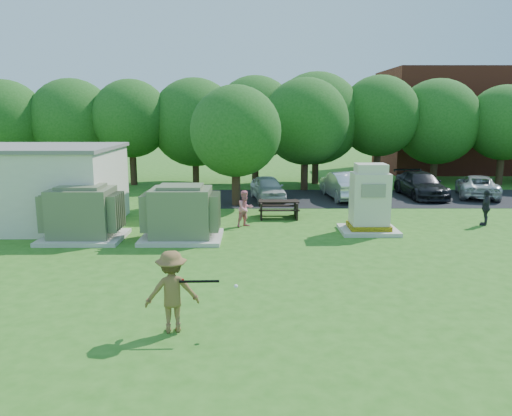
{
  "coord_description": "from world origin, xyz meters",
  "views": [
    {
      "loc": [
        -0.06,
        -13.8,
        4.76
      ],
      "look_at": [
        0.0,
        4.0,
        1.3
      ],
      "focal_mm": 35.0,
      "sensor_mm": 36.0,
      "label": 1
    }
  ],
  "objects_px": {
    "generator_cabinet": "(370,203)",
    "batter": "(172,291)",
    "car_dark": "(421,185)",
    "person_walking_right": "(486,208)",
    "car_silver_a": "(343,185)",
    "picnic_table": "(279,207)",
    "transformer_left": "(83,214)",
    "person_at_picnic": "(245,209)",
    "car_silver_b": "(477,186)",
    "transformer_right": "(181,214)",
    "car_white": "(268,188)"
  },
  "relations": [
    {
      "from": "car_white",
      "to": "car_dark",
      "type": "height_order",
      "value": "car_dark"
    },
    {
      "from": "car_silver_b",
      "to": "transformer_right",
      "type": "bearing_deg",
      "value": 48.96
    },
    {
      "from": "transformer_right",
      "to": "generator_cabinet",
      "type": "height_order",
      "value": "generator_cabinet"
    },
    {
      "from": "transformer_right",
      "to": "generator_cabinet",
      "type": "relative_size",
      "value": 1.09
    },
    {
      "from": "car_dark",
      "to": "transformer_right",
      "type": "bearing_deg",
      "value": -144.55
    },
    {
      "from": "transformer_left",
      "to": "person_walking_right",
      "type": "height_order",
      "value": "transformer_left"
    },
    {
      "from": "car_silver_a",
      "to": "car_dark",
      "type": "bearing_deg",
      "value": -179.26
    },
    {
      "from": "person_at_picnic",
      "to": "person_walking_right",
      "type": "relative_size",
      "value": 1.01
    },
    {
      "from": "transformer_left",
      "to": "car_white",
      "type": "height_order",
      "value": "transformer_left"
    },
    {
      "from": "car_white",
      "to": "car_silver_b",
      "type": "xyz_separation_m",
      "value": [
        11.86,
        0.87,
        -0.03
      ]
    },
    {
      "from": "person_at_picnic",
      "to": "car_silver_b",
      "type": "bearing_deg",
      "value": -6.63
    },
    {
      "from": "picnic_table",
      "to": "car_dark",
      "type": "xyz_separation_m",
      "value": [
        8.27,
        5.57,
        0.2
      ]
    },
    {
      "from": "car_silver_a",
      "to": "car_silver_b",
      "type": "distance_m",
      "value": 7.7
    },
    {
      "from": "picnic_table",
      "to": "car_dark",
      "type": "bearing_deg",
      "value": 33.96
    },
    {
      "from": "transformer_left",
      "to": "car_silver_b",
      "type": "bearing_deg",
      "value": 26.55
    },
    {
      "from": "generator_cabinet",
      "to": "person_at_picnic",
      "type": "distance_m",
      "value": 5.07
    },
    {
      "from": "transformer_left",
      "to": "car_white",
      "type": "relative_size",
      "value": 0.79
    },
    {
      "from": "person_walking_right",
      "to": "car_silver_a",
      "type": "bearing_deg",
      "value": -110.96
    },
    {
      "from": "generator_cabinet",
      "to": "batter",
      "type": "bearing_deg",
      "value": -124.9
    },
    {
      "from": "generator_cabinet",
      "to": "person_at_picnic",
      "type": "relative_size",
      "value": 1.8
    },
    {
      "from": "transformer_left",
      "to": "person_walking_right",
      "type": "xyz_separation_m",
      "value": [
        16.23,
        2.34,
        -0.21
      ]
    },
    {
      "from": "picnic_table",
      "to": "car_silver_b",
      "type": "xyz_separation_m",
      "value": [
        11.48,
        5.6,
        0.13
      ]
    },
    {
      "from": "transformer_right",
      "to": "person_walking_right",
      "type": "xyz_separation_m",
      "value": [
        12.53,
        2.34,
        -0.21
      ]
    },
    {
      "from": "person_at_picnic",
      "to": "car_silver_a",
      "type": "distance_m",
      "value": 8.61
    },
    {
      "from": "transformer_right",
      "to": "car_dark",
      "type": "xyz_separation_m",
      "value": [
        12.12,
        9.47,
        -0.28
      ]
    },
    {
      "from": "person_at_picnic",
      "to": "car_silver_b",
      "type": "relative_size",
      "value": 0.35
    },
    {
      "from": "transformer_right",
      "to": "picnic_table",
      "type": "distance_m",
      "value": 5.5
    },
    {
      "from": "car_silver_a",
      "to": "car_silver_b",
      "type": "bearing_deg",
      "value": 177.98
    },
    {
      "from": "batter",
      "to": "person_at_picnic",
      "type": "xyz_separation_m",
      "value": [
        1.41,
        10.13,
        -0.15
      ]
    },
    {
      "from": "person_at_picnic",
      "to": "car_silver_b",
      "type": "height_order",
      "value": "person_at_picnic"
    },
    {
      "from": "generator_cabinet",
      "to": "picnic_table",
      "type": "distance_m",
      "value": 4.51
    },
    {
      "from": "transformer_left",
      "to": "person_at_picnic",
      "type": "relative_size",
      "value": 1.96
    },
    {
      "from": "transformer_right",
      "to": "generator_cabinet",
      "type": "distance_m",
      "value": 7.39
    },
    {
      "from": "car_silver_a",
      "to": "person_at_picnic",
      "type": "bearing_deg",
      "value": 45.58
    },
    {
      "from": "car_white",
      "to": "batter",
      "type": "bearing_deg",
      "value": -108.0
    },
    {
      "from": "transformer_right",
      "to": "picnic_table",
      "type": "bearing_deg",
      "value": 45.44
    },
    {
      "from": "batter",
      "to": "car_dark",
      "type": "bearing_deg",
      "value": -134.72
    },
    {
      "from": "car_dark",
      "to": "car_silver_b",
      "type": "distance_m",
      "value": 3.21
    },
    {
      "from": "transformer_left",
      "to": "generator_cabinet",
      "type": "bearing_deg",
      "value": 5.75
    },
    {
      "from": "picnic_table",
      "to": "car_white",
      "type": "distance_m",
      "value": 4.76
    },
    {
      "from": "batter",
      "to": "car_silver_a",
      "type": "bearing_deg",
      "value": -123.77
    },
    {
      "from": "transformer_right",
      "to": "batter",
      "type": "xyz_separation_m",
      "value": [
        0.95,
        -8.01,
        -0.06
      ]
    },
    {
      "from": "batter",
      "to": "car_silver_b",
      "type": "relative_size",
      "value": 0.41
    },
    {
      "from": "transformer_right",
      "to": "picnic_table",
      "type": "xyz_separation_m",
      "value": [
        3.84,
        3.9,
        -0.48
      ]
    },
    {
      "from": "person_walking_right",
      "to": "car_silver_a",
      "type": "height_order",
      "value": "person_walking_right"
    },
    {
      "from": "person_walking_right",
      "to": "car_white",
      "type": "xyz_separation_m",
      "value": [
        -9.07,
        6.3,
        -0.11
      ]
    },
    {
      "from": "transformer_right",
      "to": "batter",
      "type": "bearing_deg",
      "value": -83.26
    },
    {
      "from": "car_silver_a",
      "to": "car_silver_b",
      "type": "height_order",
      "value": "car_silver_a"
    },
    {
      "from": "generator_cabinet",
      "to": "batter",
      "type": "xyz_separation_m",
      "value": [
        -6.36,
        -9.12,
        -0.29
      ]
    },
    {
      "from": "person_walking_right",
      "to": "person_at_picnic",
      "type": "bearing_deg",
      "value": -56.29
    }
  ]
}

